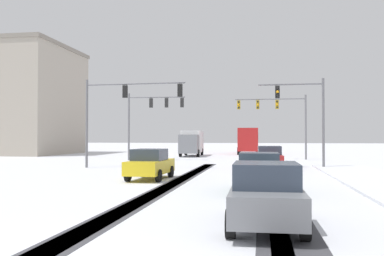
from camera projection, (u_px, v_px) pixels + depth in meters
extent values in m
cube|color=#424247|center=(173.00, 184.00, 20.02)|extent=(1.03, 30.01, 0.01)
cube|color=#424247|center=(278.00, 186.00, 19.22)|extent=(1.16, 30.01, 0.01)
cube|color=#424247|center=(172.00, 184.00, 20.02)|extent=(0.71, 30.01, 0.01)
cube|color=#424247|center=(267.00, 186.00, 19.30)|extent=(0.75, 30.01, 0.01)
cylinder|color=slate|center=(306.00, 127.00, 42.01)|extent=(0.18, 0.18, 6.50)
cylinder|color=slate|center=(270.00, 99.00, 42.64)|extent=(7.03, 0.14, 0.12)
cube|color=#B79319|center=(277.00, 104.00, 42.51)|extent=(0.32, 0.24, 0.90)
sphere|color=black|center=(277.00, 101.00, 42.36)|extent=(0.20, 0.20, 0.20)
sphere|color=orange|center=(277.00, 104.00, 42.35)|extent=(0.20, 0.20, 0.20)
sphere|color=black|center=(277.00, 107.00, 42.35)|extent=(0.20, 0.20, 0.20)
cube|color=#B79319|center=(258.00, 105.00, 42.82)|extent=(0.32, 0.24, 0.90)
sphere|color=black|center=(258.00, 102.00, 42.67)|extent=(0.20, 0.20, 0.20)
sphere|color=orange|center=(258.00, 105.00, 42.66)|extent=(0.20, 0.20, 0.20)
sphere|color=black|center=(258.00, 108.00, 42.66)|extent=(0.20, 0.20, 0.20)
cube|color=#B79319|center=(239.00, 105.00, 43.13)|extent=(0.32, 0.24, 0.90)
sphere|color=black|center=(239.00, 102.00, 42.98)|extent=(0.20, 0.20, 0.20)
sphere|color=orange|center=(239.00, 105.00, 42.97)|extent=(0.20, 0.20, 0.20)
sphere|color=black|center=(239.00, 108.00, 42.97)|extent=(0.20, 0.20, 0.20)
cylinder|color=slate|center=(323.00, 123.00, 30.18)|extent=(0.18, 0.18, 6.50)
cylinder|color=slate|center=(290.00, 84.00, 30.61)|extent=(4.62, 0.13, 0.12)
cube|color=black|center=(277.00, 92.00, 30.75)|extent=(0.32, 0.24, 0.90)
sphere|color=black|center=(277.00, 88.00, 30.59)|extent=(0.20, 0.20, 0.20)
sphere|color=orange|center=(278.00, 92.00, 30.59)|extent=(0.20, 0.20, 0.20)
sphere|color=black|center=(278.00, 96.00, 30.58)|extent=(0.20, 0.20, 0.20)
cylinder|color=slate|center=(129.00, 127.00, 40.85)|extent=(0.18, 0.18, 6.50)
cylinder|color=slate|center=(157.00, 97.00, 40.57)|extent=(5.52, 0.34, 0.12)
cube|color=black|center=(151.00, 103.00, 40.63)|extent=(0.33, 0.25, 0.90)
sphere|color=black|center=(151.00, 100.00, 40.79)|extent=(0.20, 0.20, 0.20)
sphere|color=orange|center=(151.00, 103.00, 40.79)|extent=(0.20, 0.20, 0.20)
sphere|color=black|center=(151.00, 106.00, 40.78)|extent=(0.20, 0.20, 0.20)
cube|color=black|center=(167.00, 103.00, 40.44)|extent=(0.33, 0.25, 0.90)
sphere|color=black|center=(167.00, 100.00, 40.61)|extent=(0.20, 0.20, 0.20)
sphere|color=orange|center=(167.00, 103.00, 40.60)|extent=(0.20, 0.20, 0.20)
sphere|color=black|center=(167.00, 106.00, 40.59)|extent=(0.20, 0.20, 0.20)
cube|color=black|center=(182.00, 103.00, 40.26)|extent=(0.33, 0.25, 0.90)
sphere|color=black|center=(182.00, 100.00, 40.42)|extent=(0.20, 0.20, 0.20)
sphere|color=orange|center=(182.00, 103.00, 40.41)|extent=(0.20, 0.20, 0.20)
sphere|color=black|center=(182.00, 106.00, 40.41)|extent=(0.20, 0.20, 0.20)
cylinder|color=slate|center=(87.00, 124.00, 30.98)|extent=(0.18, 0.18, 6.50)
cylinder|color=slate|center=(135.00, 84.00, 30.30)|extent=(7.44, 0.40, 0.12)
cube|color=black|center=(125.00, 92.00, 30.44)|extent=(0.33, 0.25, 0.90)
sphere|color=black|center=(126.00, 88.00, 30.60)|extent=(0.20, 0.20, 0.20)
sphere|color=orange|center=(126.00, 92.00, 30.60)|extent=(0.20, 0.20, 0.20)
sphere|color=black|center=(126.00, 96.00, 30.59)|extent=(0.20, 0.20, 0.20)
cube|color=black|center=(180.00, 90.00, 29.62)|extent=(0.33, 0.25, 0.90)
sphere|color=black|center=(181.00, 86.00, 29.79)|extent=(0.20, 0.20, 0.20)
sphere|color=orange|center=(181.00, 91.00, 29.78)|extent=(0.20, 0.20, 0.20)
sphere|color=black|center=(180.00, 95.00, 29.77)|extent=(0.20, 0.20, 0.20)
cube|color=red|center=(269.00, 160.00, 29.47)|extent=(1.84, 4.15, 0.70)
cube|color=#2D3847|center=(269.00, 150.00, 29.33)|extent=(1.62, 1.95, 0.60)
cylinder|color=black|center=(257.00, 163.00, 30.83)|extent=(0.24, 0.65, 0.64)
cylinder|color=black|center=(280.00, 163.00, 30.62)|extent=(0.24, 0.65, 0.64)
cylinder|color=black|center=(258.00, 166.00, 28.31)|extent=(0.24, 0.65, 0.64)
cylinder|color=black|center=(283.00, 166.00, 28.10)|extent=(0.24, 0.65, 0.64)
cube|color=yellow|center=(150.00, 167.00, 22.36)|extent=(1.81, 4.15, 0.70)
cube|color=#2D3847|center=(150.00, 155.00, 22.23)|extent=(1.61, 1.94, 0.60)
cylinder|color=black|center=(143.00, 171.00, 23.75)|extent=(0.24, 0.65, 0.64)
cylinder|color=black|center=(171.00, 172.00, 23.45)|extent=(0.24, 0.65, 0.64)
cylinder|color=black|center=(128.00, 175.00, 21.26)|extent=(0.24, 0.65, 0.64)
cylinder|color=black|center=(159.00, 176.00, 20.95)|extent=(0.24, 0.65, 0.64)
cube|color=#194C2D|center=(259.00, 176.00, 17.17)|extent=(1.75, 4.12, 0.70)
cube|color=#2D3847|center=(259.00, 160.00, 17.04)|extent=(1.58, 1.92, 0.60)
cylinder|color=black|center=(240.00, 181.00, 18.54)|extent=(0.23, 0.64, 0.64)
cylinder|color=black|center=(277.00, 181.00, 18.30)|extent=(0.23, 0.64, 0.64)
cylinder|color=black|center=(238.00, 188.00, 16.03)|extent=(0.23, 0.64, 0.64)
cylinder|color=black|center=(281.00, 188.00, 15.79)|extent=(0.23, 0.64, 0.64)
cube|color=slate|center=(266.00, 200.00, 10.48)|extent=(1.74, 4.12, 0.70)
cube|color=#2D3847|center=(266.00, 175.00, 10.35)|extent=(1.58, 1.92, 0.60)
cylinder|color=black|center=(236.00, 205.00, 11.85)|extent=(0.23, 0.64, 0.64)
cylinder|color=black|center=(295.00, 207.00, 11.61)|extent=(0.23, 0.64, 0.64)
cylinder|color=black|center=(231.00, 224.00, 9.34)|extent=(0.23, 0.64, 0.64)
cylinder|color=black|center=(305.00, 226.00, 9.10)|extent=(0.23, 0.64, 0.64)
cube|color=#B21E1E|center=(248.00, 139.00, 56.67)|extent=(2.74, 11.05, 2.90)
cube|color=#283342|center=(248.00, 137.00, 56.67)|extent=(2.76, 10.17, 0.90)
cylinder|color=black|center=(257.00, 151.00, 52.66)|extent=(0.32, 0.97, 0.96)
cylinder|color=black|center=(238.00, 151.00, 52.99)|extent=(0.32, 0.97, 0.96)
cylinder|color=black|center=(257.00, 149.00, 59.73)|extent=(0.32, 0.97, 0.96)
cylinder|color=black|center=(240.00, 149.00, 60.07)|extent=(0.32, 0.97, 0.96)
cube|color=slate|center=(189.00, 144.00, 47.04)|extent=(2.20, 2.29, 2.10)
cube|color=silver|center=(193.00, 141.00, 50.72)|extent=(2.44, 5.30, 2.60)
cylinder|color=black|center=(198.00, 153.00, 47.34)|extent=(0.32, 0.85, 0.84)
cylinder|color=black|center=(180.00, 153.00, 47.57)|extent=(0.32, 0.85, 0.84)
cylinder|color=black|center=(202.00, 152.00, 51.99)|extent=(0.32, 0.85, 0.84)
cylinder|color=black|center=(186.00, 152.00, 52.23)|extent=(0.32, 0.85, 0.84)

